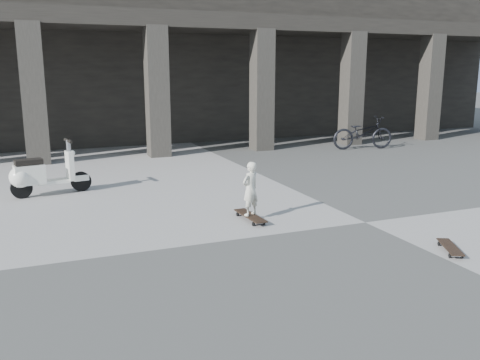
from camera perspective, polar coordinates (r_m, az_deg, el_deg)
name	(u,v)px	position (r m, az deg, el deg)	size (l,w,h in m)	color
ground	(365,222)	(9.42, 13.90, -4.65)	(90.00, 90.00, 0.00)	#484845
colonnade	(170,61)	(21.71, -7.84, 13.08)	(28.00, 8.82, 6.00)	black
longboard	(250,216)	(9.26, 1.16, -4.08)	(0.27, 0.98, 0.10)	black
skateboard_spare	(450,247)	(8.32, 22.53, -7.01)	(0.51, 0.76, 0.09)	black
child	(250,189)	(9.13, 1.17, -0.99)	(0.36, 0.24, 0.98)	beige
scooter	(37,175)	(11.75, -21.85, 0.53)	(1.70, 0.69, 1.19)	black
bicycle	(363,133)	(18.03, 13.61, 5.16)	(0.74, 2.13, 1.12)	black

